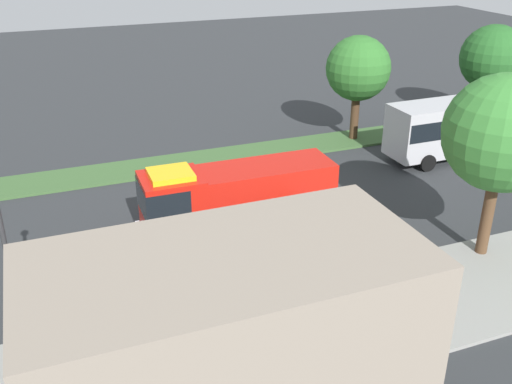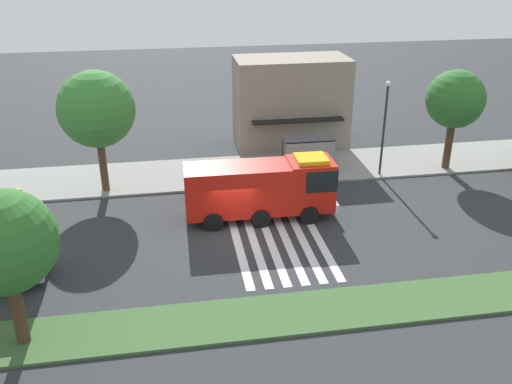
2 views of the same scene
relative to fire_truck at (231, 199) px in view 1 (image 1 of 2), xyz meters
name	(u,v)px [view 1 (image 1 of 2)]	position (x,y,z in m)	size (l,w,h in m)	color
ground_plane	(259,213)	(-2.09, -1.86, -2.01)	(120.00, 120.00, 0.00)	#2D3033
sidewalk	(350,317)	(-2.09, 7.29, -1.94)	(60.00, 5.84, 0.14)	gray
median_strip	(213,159)	(-2.09, -9.58, -1.94)	(60.00, 3.00, 0.14)	#3D6033
crosswalk	(216,221)	(0.19, -1.86, -2.00)	(4.95, 11.20, 0.01)	silver
fire_truck	(231,199)	(0.00, 0.00, 0.00)	(8.95, 2.82, 3.73)	red
parked_car_west	(294,247)	(-1.69, 3.17, -1.15)	(4.83, 2.22, 1.67)	navy
transit_bus	(467,123)	(-16.81, -4.66, 0.10)	(10.24, 2.91, 3.55)	#B2B2B7
bus_stop_shelter	(172,294)	(4.23, 6.08, -0.12)	(3.50, 1.40, 2.46)	#4C4C51
bench_near_shelter	(279,300)	(0.23, 6.05, -1.42)	(1.60, 0.50, 0.90)	#4C3823
street_lamp	(6,251)	(9.10, 4.97, 2.00)	(0.36, 0.36, 6.60)	#2D2D30
storefront_building	(229,383)	(4.31, 12.38, 1.49)	(8.73, 5.16, 7.00)	gray
sidewalk_tree_west	(503,134)	(-9.70, 5.37, 3.59)	(4.81, 4.81, 7.89)	#513823
median_tree_far_west	(493,58)	(-22.63, -9.58, 2.61)	(4.54, 4.54, 6.77)	#513823
median_tree_west	(358,69)	(-11.89, -9.58, 2.75)	(4.12, 4.12, 6.72)	#47301E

